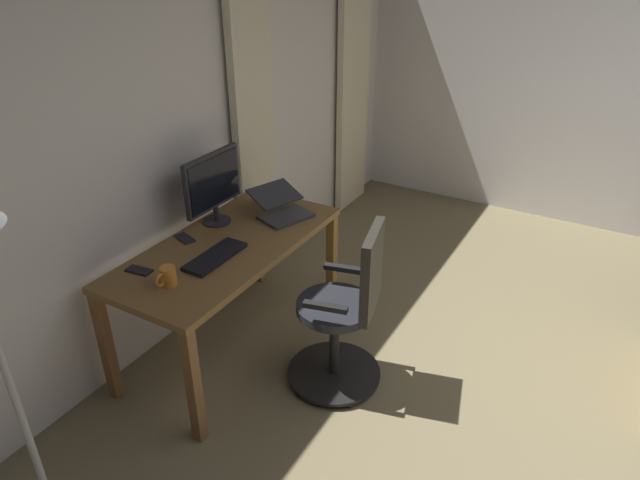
{
  "coord_description": "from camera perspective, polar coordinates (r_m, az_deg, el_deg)",
  "views": [
    {
      "loc": [
        2.55,
        -0.41,
        2.37
      ],
      "look_at": [
        0.22,
        -1.75,
        0.91
      ],
      "focal_mm": 31.79,
      "sensor_mm": 36.0,
      "label": 1
    }
  ],
  "objects": [
    {
      "name": "computer_monitor",
      "position": [
        3.56,
        -10.72,
        5.56
      ],
      "size": [
        0.48,
        0.18,
        0.45
      ],
      "color": "#232328",
      "rests_on": "desk"
    },
    {
      "name": "computer_mouse",
      "position": [
        3.86,
        -5.26,
        3.92
      ],
      "size": [
        0.06,
        0.1,
        0.04
      ],
      "primitive_type": "ellipsoid",
      "color": "#333338",
      "rests_on": "desk"
    },
    {
      "name": "back_room_partition",
      "position": [
        3.69,
        -13.48,
        11.03
      ],
      "size": [
        5.5,
        0.1,
        2.62
      ],
      "primitive_type": "cube",
      "color": "silver",
      "rests_on": "ground"
    },
    {
      "name": "desk",
      "position": [
        3.44,
        -9.22,
        -1.69
      ],
      "size": [
        1.51,
        0.71,
        0.75
      ],
      "color": "brown",
      "rests_on": "ground"
    },
    {
      "name": "computer_keyboard",
      "position": [
        3.24,
        -10.49,
        -1.64
      ],
      "size": [
        0.41,
        0.15,
        0.02
      ],
      "primitive_type": "cube",
      "color": "black",
      "rests_on": "desk"
    },
    {
      "name": "mug_coffee",
      "position": [
        3.03,
        -15.07,
        -3.57
      ],
      "size": [
        0.13,
        0.08,
        0.11
      ],
      "color": "orange",
      "rests_on": "desk"
    },
    {
      "name": "cell_phone_by_monitor",
      "position": [
        3.23,
        -17.75,
        -2.93
      ],
      "size": [
        0.09,
        0.15,
        0.01
      ],
      "primitive_type": "cube",
      "rotation": [
        0.0,
        0.0,
        0.13
      ],
      "color": "black",
      "rests_on": "desk"
    },
    {
      "name": "laptop",
      "position": [
        3.67,
        -3.86,
        3.23
      ],
      "size": [
        0.4,
        0.42,
        0.17
      ],
      "rotation": [
        0.0,
        0.0,
        -0.33
      ],
      "color": "#333338",
      "rests_on": "desk"
    },
    {
      "name": "office_chair",
      "position": [
        3.22,
        2.63,
        -7.56
      ],
      "size": [
        0.56,
        0.56,
        1.03
      ],
      "rotation": [
        0.0,
        0.0,
        3.38
      ],
      "color": "black",
      "rests_on": "ground"
    },
    {
      "name": "ground_plane",
      "position": [
        3.5,
        29.43,
        -18.74
      ],
      "size": [
        7.43,
        7.43,
        0.0
      ],
      "primitive_type": "plane",
      "color": "#74684A"
    },
    {
      "name": "cell_phone_face_up",
      "position": [
        3.49,
        -13.45,
        0.16
      ],
      "size": [
        0.11,
        0.16,
        0.01
      ],
      "primitive_type": "cube",
      "rotation": [
        0.0,
        0.0,
        -0.33
      ],
      "color": "#232328",
      "rests_on": "desk"
    },
    {
      "name": "curtain_left_panel",
      "position": [
        5.36,
        3.34,
        14.57
      ],
      "size": [
        0.51,
        0.06,
        2.17
      ],
      "primitive_type": "cube",
      "color": "beige",
      "rests_on": "ground"
    },
    {
      "name": "curtain_right_panel",
      "position": [
        4.1,
        -6.65,
        10.04
      ],
      "size": [
        0.42,
        0.06,
        2.17
      ],
      "primitive_type": "cube",
      "color": "beige",
      "rests_on": "ground"
    }
  ]
}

